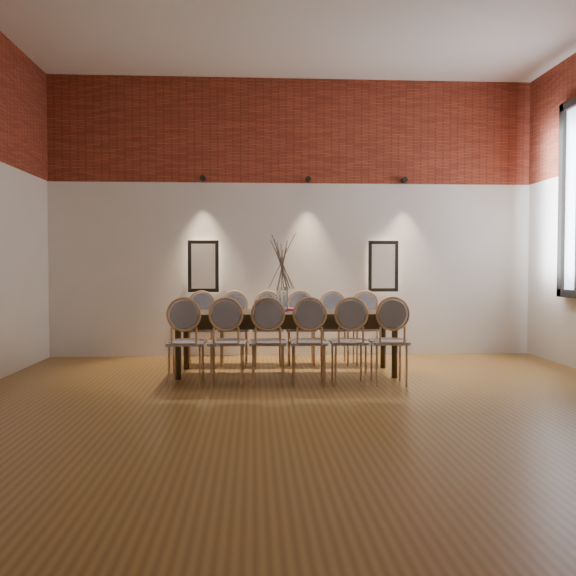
{
  "coord_description": "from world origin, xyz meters",
  "views": [
    {
      "loc": [
        -0.59,
        -5.34,
        1.29
      ],
      "look_at": [
        -0.19,
        1.58,
        1.05
      ],
      "focal_mm": 38.0,
      "sensor_mm": 36.0,
      "label": 1
    }
  ],
  "objects": [
    {
      "name": "dried_branches",
      "position": [
        -0.24,
        1.99,
        1.35
      ],
      "size": [
        0.5,
        0.5,
        0.7
      ],
      "primitive_type": null,
      "color": "brown",
      "rests_on": "vase"
    },
    {
      "name": "chair_far_a",
      "position": [
        -1.28,
        2.72,
        0.47
      ],
      "size": [
        0.45,
        0.45,
        0.94
      ],
      "primitive_type": null,
      "rotation": [
        0.0,
        0.0,
        3.12
      ],
      "color": "tan",
      "rests_on": "floor"
    },
    {
      "name": "brick_band_back",
      "position": [
        0.0,
        3.48,
        3.25
      ],
      "size": [
        7.0,
        0.02,
        1.5
      ],
      "primitive_type": "cube",
      "color": "maroon",
      "rests_on": "ground"
    },
    {
      "name": "spot_fixture_left",
      "position": [
        -1.3,
        3.42,
        2.55
      ],
      "size": [
        0.08,
        0.1,
        0.08
      ],
      "primitive_type": "cylinder",
      "rotation": [
        1.57,
        0.0,
        0.0
      ],
      "color": "black",
      "rests_on": "wall_back"
    },
    {
      "name": "chair_near_b",
      "position": [
        -0.87,
        1.29,
        0.47
      ],
      "size": [
        0.45,
        0.45,
        0.94
      ],
      "primitive_type": null,
      "rotation": [
        0.0,
        0.0,
        -0.02
      ],
      "color": "tan",
      "rests_on": "floor"
    },
    {
      "name": "chair_near_a",
      "position": [
        -1.32,
        1.3,
        0.47
      ],
      "size": [
        0.45,
        0.45,
        0.94
      ],
      "primitive_type": null,
      "rotation": [
        0.0,
        0.0,
        -0.02
      ],
      "color": "tan",
      "rests_on": "floor"
    },
    {
      "name": "dining_table",
      "position": [
        -0.19,
        1.98,
        0.38
      ],
      "size": [
        2.68,
        0.91,
        0.75
      ],
      "primitive_type": "cube",
      "rotation": [
        0.0,
        0.0,
        -0.02
      ],
      "color": "black",
      "rests_on": "floor"
    },
    {
      "name": "chair_near_d",
      "position": [
        0.01,
        1.27,
        0.47
      ],
      "size": [
        0.45,
        0.45,
        0.94
      ],
      "primitive_type": null,
      "rotation": [
        0.0,
        0.0,
        -0.02
      ],
      "color": "tan",
      "rests_on": "floor"
    },
    {
      "name": "chair_near_c",
      "position": [
        -0.43,
        1.28,
        0.47
      ],
      "size": [
        0.45,
        0.45,
        0.94
      ],
      "primitive_type": null,
      "rotation": [
        0.0,
        0.0,
        -0.02
      ],
      "color": "tan",
      "rests_on": "floor"
    },
    {
      "name": "floor",
      "position": [
        0.0,
        0.0,
        -0.01
      ],
      "size": [
        7.0,
        7.0,
        0.02
      ],
      "primitive_type": "cube",
      "color": "brown",
      "rests_on": "ground"
    },
    {
      "name": "chair_near_e",
      "position": [
        0.46,
        1.26,
        0.47
      ],
      "size": [
        0.45,
        0.45,
        0.94
      ],
      "primitive_type": null,
      "rotation": [
        0.0,
        0.0,
        -0.02
      ],
      "color": "tan",
      "rests_on": "floor"
    },
    {
      "name": "chair_near_f",
      "position": [
        0.9,
        1.25,
        0.47
      ],
      "size": [
        0.45,
        0.45,
        0.94
      ],
      "primitive_type": null,
      "rotation": [
        0.0,
        0.0,
        -0.02
      ],
      "color": "tan",
      "rests_on": "floor"
    },
    {
      "name": "chair_far_f",
      "position": [
        0.93,
        2.67,
        0.47
      ],
      "size": [
        0.45,
        0.45,
        0.94
      ],
      "primitive_type": null,
      "rotation": [
        0.0,
        0.0,
        3.12
      ],
      "color": "tan",
      "rests_on": "floor"
    },
    {
      "name": "bowl",
      "position": [
        -0.45,
        1.94,
        0.84
      ],
      "size": [
        0.24,
        0.24,
        0.18
      ],
      "primitive_type": "ellipsoid",
      "color": "#582E23",
      "rests_on": "dining_table"
    },
    {
      "name": "book",
      "position": [
        -0.22,
        2.19,
        0.77
      ],
      "size": [
        0.26,
        0.19,
        0.03
      ],
      "primitive_type": "cube",
      "rotation": [
        0.0,
        0.0,
        -0.02
      ],
      "color": "#9B2774",
      "rests_on": "dining_table"
    },
    {
      "name": "niche_right",
      "position": [
        1.3,
        3.45,
        1.3
      ],
      "size": [
        0.36,
        0.06,
        0.66
      ],
      "primitive_type": "cube",
      "color": "#FFEAC6",
      "rests_on": "wall_back"
    },
    {
      "name": "spot_fixture_mid",
      "position": [
        0.2,
        3.42,
        2.55
      ],
      "size": [
        0.08,
        0.1,
        0.08
      ],
      "primitive_type": "cylinder",
      "rotation": [
        1.57,
        0.0,
        0.0
      ],
      "color": "black",
      "rests_on": "wall_back"
    },
    {
      "name": "chair_far_b",
      "position": [
        -0.84,
        2.71,
        0.47
      ],
      "size": [
        0.45,
        0.45,
        0.94
      ],
      "primitive_type": null,
      "rotation": [
        0.0,
        0.0,
        3.12
      ],
      "color": "tan",
      "rests_on": "floor"
    },
    {
      "name": "niche_left",
      "position": [
        -1.3,
        3.45,
        1.3
      ],
      "size": [
        0.36,
        0.06,
        0.66
      ],
      "primitive_type": "cube",
      "color": "#FFEAC6",
      "rests_on": "wall_back"
    },
    {
      "name": "spot_fixture_right",
      "position": [
        1.6,
        3.42,
        2.55
      ],
      "size": [
        0.08,
        0.1,
        0.08
      ],
      "primitive_type": "cylinder",
      "rotation": [
        1.57,
        0.0,
        0.0
      ],
      "color": "black",
      "rests_on": "wall_back"
    },
    {
      "name": "vase",
      "position": [
        -0.24,
        1.99,
        0.9
      ],
      "size": [
        0.14,
        0.14,
        0.3
      ],
      "primitive_type": "cylinder",
      "color": "silver",
      "rests_on": "dining_table"
    },
    {
      "name": "wall_back",
      "position": [
        0.0,
        3.55,
        2.0
      ],
      "size": [
        7.0,
        0.1,
        4.0
      ],
      "primitive_type": "cube",
      "color": "silver",
      "rests_on": "ground"
    },
    {
      "name": "chair_far_e",
      "position": [
        0.49,
        2.68,
        0.47
      ],
      "size": [
        0.45,
        0.45,
        0.94
      ],
      "primitive_type": null,
      "rotation": [
        0.0,
        0.0,
        3.12
      ],
      "color": "tan",
      "rests_on": "floor"
    },
    {
      "name": "chair_far_d",
      "position": [
        0.04,
        2.69,
        0.47
      ],
      "size": [
        0.45,
        0.45,
        0.94
      ],
      "primitive_type": null,
      "rotation": [
        0.0,
        0.0,
        3.12
      ],
      "color": "tan",
      "rests_on": "floor"
    },
    {
      "name": "chair_far_c",
      "position": [
        -0.4,
        2.7,
        0.47
      ],
      "size": [
        0.45,
        0.45,
        0.94
      ],
      "primitive_type": null,
      "rotation": [
        0.0,
        0.0,
        3.12
      ],
      "color": "tan",
      "rests_on": "floor"
    },
    {
      "name": "wall_front",
      "position": [
        0.0,
        -3.55,
        2.0
      ],
      "size": [
        7.0,
        0.1,
        4.0
      ],
      "primitive_type": "cube",
      "color": "silver",
      "rests_on": "ground"
    }
  ]
}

